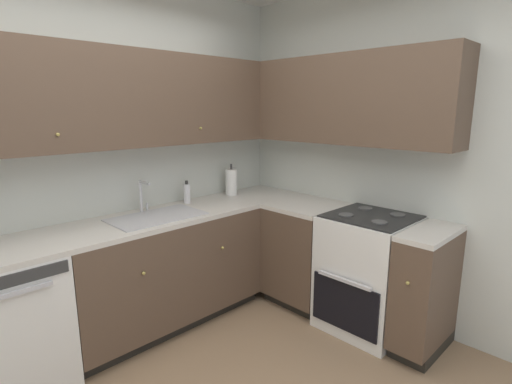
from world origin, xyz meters
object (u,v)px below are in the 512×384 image
object	(u,v)px
paper_towel_roll	(231,182)
soap_bottle	(187,193)
oven_range	(368,271)
dishwasher	(9,323)

from	to	relation	value
paper_towel_roll	soap_bottle	bearing A→B (deg)	177.67
soap_bottle	paper_towel_roll	size ratio (longest dim) A/B	0.65
oven_range	soap_bottle	size ratio (longest dim) A/B	5.36
dishwasher	soap_bottle	xyz separation A→B (m)	(1.45, 0.18, 0.55)
dishwasher	soap_bottle	bearing A→B (deg)	7.09
dishwasher	soap_bottle	world-z (taller)	soap_bottle
oven_range	paper_towel_roll	size ratio (longest dim) A/B	3.46
oven_range	paper_towel_roll	world-z (taller)	paper_towel_roll
soap_bottle	oven_range	bearing A→B (deg)	-61.47
dishwasher	paper_towel_roll	distance (m)	2.04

